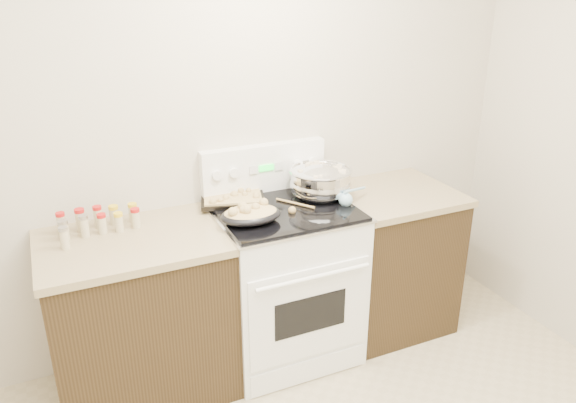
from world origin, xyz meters
TOP-DOWN VIEW (x-y plane):
  - room_shell at (0.00, 0.00)m, footprint 4.10×3.60m
  - counter_left at (-0.48, 1.43)m, footprint 0.93×0.67m
  - counter_right at (1.08, 1.43)m, footprint 0.73×0.67m
  - kitchen_range at (0.35, 1.42)m, footprint 0.78×0.73m
  - mixing_bowl at (0.61, 1.50)m, footprint 0.44×0.44m
  - roasting_pan at (0.11, 1.32)m, footprint 0.34×0.25m
  - baking_sheet at (0.12, 1.62)m, footprint 0.41×0.34m
  - wooden_spoon at (0.38, 1.38)m, footprint 0.16×0.22m
  - blue_ladle at (0.69, 1.32)m, footprint 0.24×0.17m
  - spice_jars at (-0.63, 1.58)m, footprint 0.40×0.24m

SIDE VIEW (x-z plane):
  - counter_left at x=-0.48m, z-range 0.00..0.92m
  - counter_right at x=1.08m, z-range 0.00..0.92m
  - kitchen_range at x=0.35m, z-range -0.12..1.10m
  - wooden_spoon at x=0.38m, z-range 0.93..0.98m
  - baking_sheet at x=0.12m, z-range 0.93..0.99m
  - blue_ladle at x=0.69m, z-range 0.93..1.03m
  - spice_jars at x=-0.63m, z-range 0.91..1.04m
  - roasting_pan at x=0.11m, z-range 0.93..1.05m
  - mixing_bowl at x=0.61m, z-range 0.92..1.13m
  - room_shell at x=0.00m, z-range 0.33..3.08m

